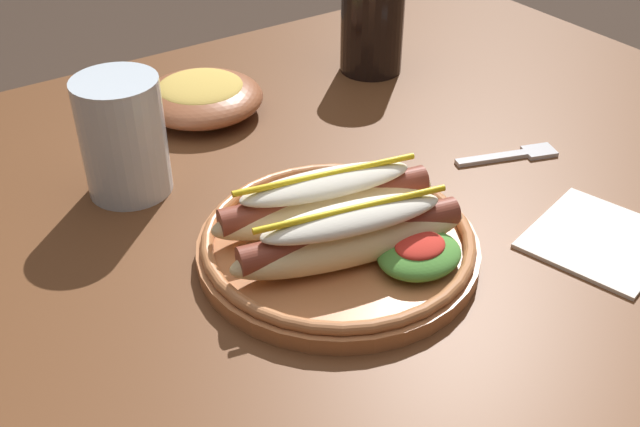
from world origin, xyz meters
TOP-DOWN VIEW (x-y plane):
  - dining_table at (0.00, 0.00)m, footprint 1.16×0.93m
  - hot_dog_plate at (-0.07, -0.07)m, footprint 0.26×0.26m
  - fork at (0.20, -0.04)m, footprint 0.12×0.06m
  - soda_cup at (0.21, 0.25)m, footprint 0.09×0.09m
  - water_cup at (-0.19, 0.15)m, footprint 0.09×0.09m
  - side_bowl at (-0.05, 0.26)m, footprint 0.15×0.15m
  - napkin at (0.15, -0.20)m, footprint 0.16×0.15m

SIDE VIEW (x-z plane):
  - dining_table at x=0.00m, z-range 0.27..1.01m
  - napkin at x=0.15m, z-range 0.74..0.74m
  - fork at x=0.20m, z-range 0.74..0.74m
  - side_bowl at x=-0.05m, z-range 0.74..0.79m
  - hot_dog_plate at x=-0.07m, z-range 0.73..0.80m
  - water_cup at x=-0.19m, z-range 0.74..0.87m
  - soda_cup at x=0.21m, z-range 0.74..0.87m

